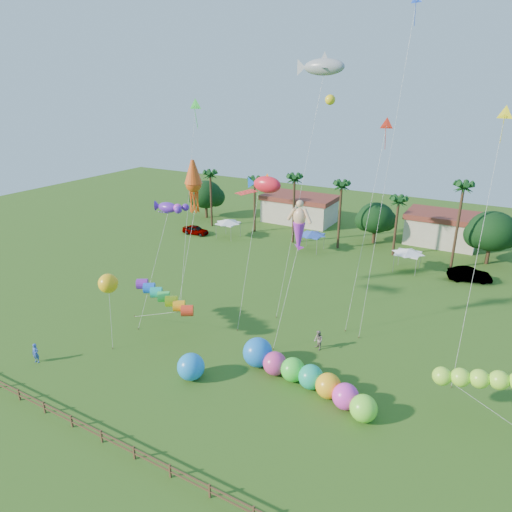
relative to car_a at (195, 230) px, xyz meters
The scene contains 23 objects.
ground 43.19m from the car_a, 53.60° to the right, with size 160.00×160.00×0.00m, color #285116.
tree_line 30.82m from the car_a, 17.56° to the left, with size 69.46×8.91×11.00m.
buildings_row 27.23m from the car_a, 34.07° to the left, with size 35.00×7.00×4.00m.
tent_row 19.79m from the car_a, ahead, with size 31.00×4.00×0.60m.
fence 48.14m from the car_a, 57.85° to the right, with size 36.12×0.12×1.00m.
car_a is the anchor object (origin of this frame).
car_b 41.25m from the car_a, ahead, with size 1.77×5.09×1.68m, color #4C4C54.
spectator_a 38.14m from the car_a, 74.52° to the right, with size 0.66×0.43×1.82m, color #3150AC.
spectator_b 38.23m from the car_a, 36.00° to the right, with size 0.92×0.72×1.89m, color gray.
caterpillar_inflatable 42.55m from the car_a, 41.59° to the right, with size 12.63×4.77×2.58m.
blue_ball 39.62m from the car_a, 53.62° to the right, with size 2.28×2.28×2.28m, color #1987E9.
rainbow_tube 32.93m from the car_a, 56.92° to the right, with size 10.13×3.90×3.95m.
green_worm 49.51m from the car_a, 31.95° to the right, with size 10.23×2.42×4.01m.
orange_ball_kite 34.62m from the car_a, 65.81° to the right, with size 1.78×1.78×7.18m.
merman_kite 36.30m from the car_a, 36.87° to the right, with size 2.26×4.70×13.04m.
fish_kite 32.75m from the car_a, 38.65° to the right, with size 4.42×5.45×14.89m.
shark_kite 37.66m from the car_a, 25.75° to the right, with size 5.85×8.02×25.59m.
squid_kite 27.50m from the car_a, 52.20° to the right, with size 1.91×4.83×15.91m.
lobster_kite 30.52m from the car_a, 57.44° to the right, with size 4.15×5.63×12.57m.
delta_kite_red 40.10m from the car_a, 22.13° to the right, with size 1.66×5.05×20.24m.
delta_kite_yellow 50.75m from the car_a, 23.97° to the right, with size 1.27×3.85×21.66m.
delta_kite_green 30.78m from the car_a, 50.88° to the right, with size 1.39×4.27×21.75m.
delta_kite_blue 46.62m from the car_a, 21.98° to the right, with size 1.56×5.20×30.21m.
Camera 1 is at (18.47, -22.27, 22.94)m, focal length 32.00 mm.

